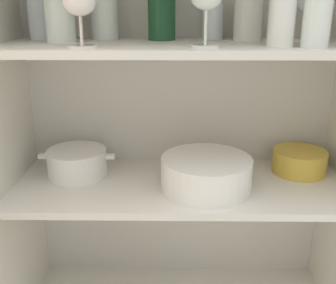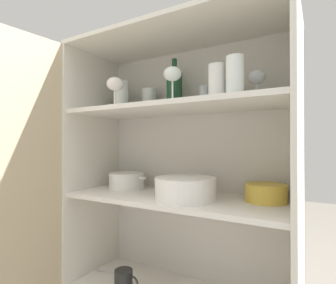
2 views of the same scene
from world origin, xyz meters
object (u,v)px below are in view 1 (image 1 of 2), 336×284
object	(u,v)px
wine_bottle	(162,0)
mixing_bowl_large	(299,160)
casserole_dish	(77,162)
plate_stack_white	(206,173)

from	to	relation	value
wine_bottle	mixing_bowl_large	xyz separation A→B (m)	(0.42, -0.01, -0.46)
mixing_bowl_large	casserole_dish	distance (m)	0.67
wine_bottle	mixing_bowl_large	size ratio (longest dim) A/B	1.51
casserole_dish	mixing_bowl_large	bearing A→B (deg)	2.68
casserole_dish	plate_stack_white	bearing A→B (deg)	-13.12
wine_bottle	plate_stack_white	distance (m)	0.49
plate_stack_white	mixing_bowl_large	xyz separation A→B (m)	(0.29, 0.12, -0.01)
wine_bottle	plate_stack_white	xyz separation A→B (m)	(0.12, -0.13, -0.45)
wine_bottle	mixing_bowl_large	world-z (taller)	wine_bottle
wine_bottle	casserole_dish	size ratio (longest dim) A/B	1.07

